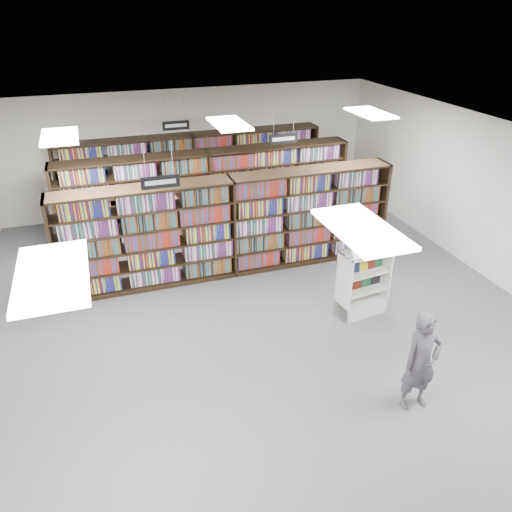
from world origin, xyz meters
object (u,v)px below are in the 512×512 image
object	(u,v)px
open_book	(362,253)
endcap_display	(361,291)
bookshelf_row_near	(232,226)
shopper	(421,362)

from	to	relation	value
open_book	endcap_display	bearing A→B (deg)	58.25
bookshelf_row_near	open_book	bearing A→B (deg)	-53.98
bookshelf_row_near	open_book	world-z (taller)	bookshelf_row_near
shopper	bookshelf_row_near	bearing A→B (deg)	107.16
bookshelf_row_near	open_book	xyz separation A→B (m)	(1.70, -2.34, 0.25)
bookshelf_row_near	shopper	size ratio (longest dim) A/B	4.49
endcap_display	open_book	distance (m)	0.87
bookshelf_row_near	endcap_display	bearing A→B (deg)	-50.84
endcap_display	bookshelf_row_near	bearing A→B (deg)	121.88
shopper	endcap_display	bearing A→B (deg)	80.25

